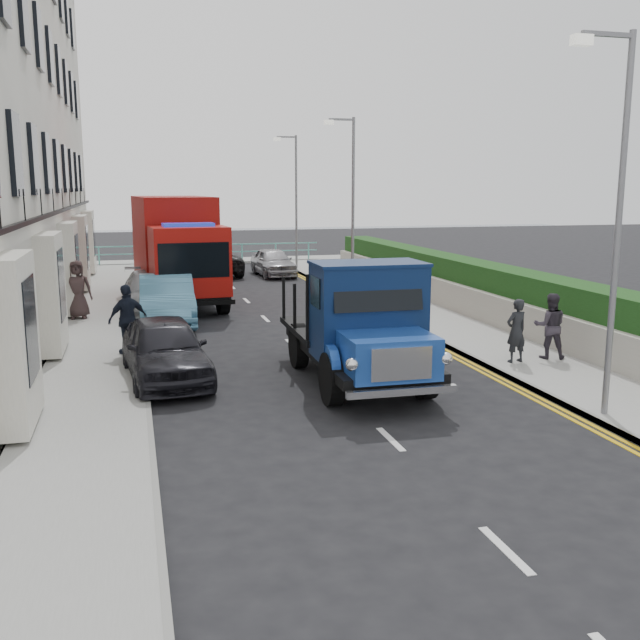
{
  "coord_description": "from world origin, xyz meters",
  "views": [
    {
      "loc": [
        -4.22,
        -13.14,
        4.33
      ],
      "look_at": [
        -0.2,
        2.07,
        1.4
      ],
      "focal_mm": 40.0,
      "sensor_mm": 36.0,
      "label": 1
    }
  ],
  "objects_px": {
    "pedestrian_east_near": "(516,331)",
    "bedford_lorry": "(365,332)",
    "lamp_far": "(294,194)",
    "parked_car_front": "(165,349)",
    "lamp_near": "(614,206)",
    "lamp_mid": "(350,196)",
    "red_lorry": "(177,247)"
  },
  "relations": [
    {
      "from": "pedestrian_east_near",
      "to": "bedford_lorry",
      "type": "bearing_deg",
      "value": 0.58
    },
    {
      "from": "lamp_far",
      "to": "parked_car_front",
      "type": "distance_m",
      "value": 22.67
    },
    {
      "from": "parked_car_front",
      "to": "lamp_far",
      "type": "bearing_deg",
      "value": 64.72
    },
    {
      "from": "lamp_near",
      "to": "bedford_lorry",
      "type": "distance_m",
      "value": 5.51
    },
    {
      "from": "lamp_near",
      "to": "parked_car_front",
      "type": "distance_m",
      "value": 9.78
    },
    {
      "from": "bedford_lorry",
      "to": "lamp_mid",
      "type": "bearing_deg",
      "value": 75.2
    },
    {
      "from": "lamp_far",
      "to": "parked_car_front",
      "type": "relative_size",
      "value": 1.63
    },
    {
      "from": "red_lorry",
      "to": "pedestrian_east_near",
      "type": "relative_size",
      "value": 4.97
    },
    {
      "from": "lamp_far",
      "to": "pedestrian_east_near",
      "type": "bearing_deg",
      "value": -88.53
    },
    {
      "from": "lamp_mid",
      "to": "pedestrian_east_near",
      "type": "xyz_separation_m",
      "value": [
        0.56,
        -11.94,
        -3.09
      ]
    },
    {
      "from": "lamp_mid",
      "to": "red_lorry",
      "type": "relative_size",
      "value": 0.9
    },
    {
      "from": "lamp_mid",
      "to": "bedford_lorry",
      "type": "bearing_deg",
      "value": -105.71
    },
    {
      "from": "lamp_mid",
      "to": "parked_car_front",
      "type": "height_order",
      "value": "lamp_mid"
    },
    {
      "from": "pedestrian_east_near",
      "to": "parked_car_front",
      "type": "bearing_deg",
      "value": -17.91
    },
    {
      "from": "lamp_mid",
      "to": "red_lorry",
      "type": "height_order",
      "value": "lamp_mid"
    },
    {
      "from": "lamp_near",
      "to": "pedestrian_east_near",
      "type": "bearing_deg",
      "value": 82.1
    },
    {
      "from": "pedestrian_east_near",
      "to": "lamp_mid",
      "type": "bearing_deg",
      "value": -99.08
    },
    {
      "from": "red_lorry",
      "to": "lamp_mid",
      "type": "bearing_deg",
      "value": -6.57
    },
    {
      "from": "lamp_far",
      "to": "red_lorry",
      "type": "relative_size",
      "value": 0.9
    },
    {
      "from": "lamp_near",
      "to": "lamp_far",
      "type": "xyz_separation_m",
      "value": [
        0.0,
        26.0,
        0.0
      ]
    },
    {
      "from": "red_lorry",
      "to": "pedestrian_east_near",
      "type": "bearing_deg",
      "value": -63.39
    },
    {
      "from": "lamp_mid",
      "to": "lamp_far",
      "type": "relative_size",
      "value": 1.0
    },
    {
      "from": "lamp_near",
      "to": "lamp_far",
      "type": "relative_size",
      "value": 1.0
    },
    {
      "from": "lamp_near",
      "to": "lamp_far",
      "type": "height_order",
      "value": "same"
    },
    {
      "from": "parked_car_front",
      "to": "pedestrian_east_near",
      "type": "bearing_deg",
      "value": -11.14
    },
    {
      "from": "parked_car_front",
      "to": "bedford_lorry",
      "type": "bearing_deg",
      "value": -28.54
    },
    {
      "from": "lamp_mid",
      "to": "bedford_lorry",
      "type": "height_order",
      "value": "lamp_mid"
    },
    {
      "from": "lamp_mid",
      "to": "red_lorry",
      "type": "distance_m",
      "value": 7.02
    },
    {
      "from": "lamp_near",
      "to": "lamp_mid",
      "type": "relative_size",
      "value": 1.0
    },
    {
      "from": "bedford_lorry",
      "to": "parked_car_front",
      "type": "distance_m",
      "value": 4.57
    },
    {
      "from": "lamp_far",
      "to": "bedford_lorry",
      "type": "height_order",
      "value": "lamp_far"
    },
    {
      "from": "bedford_lorry",
      "to": "red_lorry",
      "type": "xyz_separation_m",
      "value": [
        -3.14,
        13.12,
        0.86
      ]
    }
  ]
}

